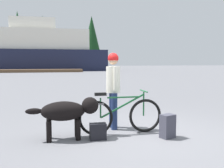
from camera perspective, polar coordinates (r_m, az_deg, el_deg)
name	(u,v)px	position (r m, az deg, el deg)	size (l,w,h in m)	color
ground_plane	(142,136)	(5.47, 6.74, -11.36)	(160.00, 160.00, 0.00)	slate
bicycle	(120,116)	(5.47, 1.90, -7.05)	(1.82, 0.44, 0.92)	black
person_cyclist	(113,83)	(5.81, 0.27, 0.19)	(0.32, 0.53, 1.73)	navy
dog	(68,111)	(5.14, -9.89, -6.06)	(1.42, 0.45, 0.83)	black
backpack	(168,126)	(5.34, 12.31, -9.19)	(0.28, 0.20, 0.48)	#3F3F4C
handbag_pannier	(98,132)	(5.13, -3.15, -10.55)	(0.32, 0.18, 0.33)	black
dock_pier	(36,71)	(37.61, -16.61, 2.85)	(12.94, 2.45, 0.40)	brown
ferry_boat	(17,51)	(44.20, -20.54, 6.89)	(28.68, 8.18, 8.95)	#191E38
sailboat_moored	(5,68)	(44.77, -22.71, 3.37)	(6.21, 1.74, 6.97)	silver
pine_tree_far_left	(18,33)	(60.26, -20.30, 10.60)	(3.91, 3.91, 12.40)	#4C331E
pine_tree_center	(43,35)	(61.51, -15.14, 10.53)	(3.24, 3.24, 11.99)	#4C331E
pine_tree_far_right	(92,35)	(63.76, -4.57, 10.90)	(4.32, 4.32, 12.55)	#4C331E
pine_tree_mid_back	(92,43)	(68.74, -4.44, 9.22)	(3.07, 3.07, 10.74)	#4C331E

